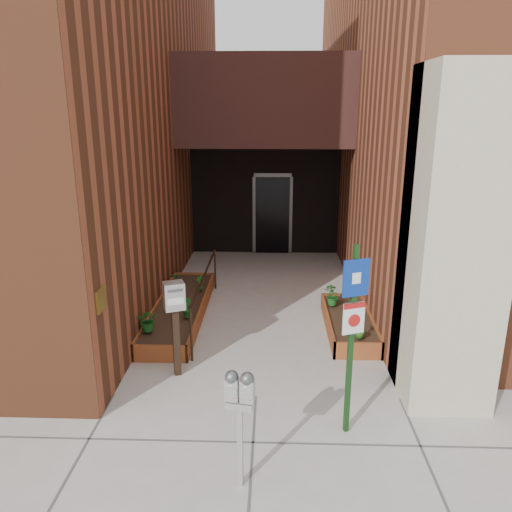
{
  "coord_description": "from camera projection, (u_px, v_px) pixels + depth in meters",
  "views": [
    {
      "loc": [
        0.21,
        -6.1,
        3.87
      ],
      "look_at": [
        -0.06,
        1.8,
        1.51
      ],
      "focal_mm": 35.0,
      "sensor_mm": 36.0,
      "label": 1
    }
  ],
  "objects": [
    {
      "name": "sign_post",
      "position": [
        353.0,
        322.0,
        5.79
      ],
      "size": [
        0.31,
        0.14,
        2.41
      ],
      "color": "#163A15",
      "rests_on": "ground"
    },
    {
      "name": "ground",
      "position": [
        256.0,
        397.0,
        6.96
      ],
      "size": [
        80.0,
        80.0,
        0.0
      ],
      "primitive_type": "plane",
      "color": "#9E9991",
      "rests_on": "ground"
    },
    {
      "name": "planter_right",
      "position": [
        349.0,
        324.0,
        8.97
      ],
      "size": [
        0.8,
        2.2,
        0.3
      ],
      "color": "maroon",
      "rests_on": "ground"
    },
    {
      "name": "shrub_right_a",
      "position": [
        360.0,
        329.0,
        8.02
      ],
      "size": [
        0.23,
        0.23,
        0.31
      ],
      "primitive_type": "imported",
      "rotation": [
        0.0,
        0.0,
        1.15
      ],
      "color": "#2A5D1A",
      "rests_on": "planter_right"
    },
    {
      "name": "shrub_right_c",
      "position": [
        333.0,
        297.0,
        9.34
      ],
      "size": [
        0.42,
        0.42,
        0.34
      ],
      "primitive_type": "imported",
      "rotation": [
        0.0,
        0.0,
        4.15
      ],
      "color": "#1A5C1E",
      "rests_on": "planter_right"
    },
    {
      "name": "architecture",
      "position": [
        258.0,
        60.0,
        12.14
      ],
      "size": [
        20.0,
        14.6,
        10.0
      ],
      "color": "brown",
      "rests_on": "ground"
    },
    {
      "name": "payment_dropbox",
      "position": [
        175.0,
        309.0,
        7.24
      ],
      "size": [
        0.35,
        0.31,
        1.47
      ],
      "color": "black",
      "rests_on": "ground"
    },
    {
      "name": "shrub_left_b",
      "position": [
        186.0,
        308.0,
        8.82
      ],
      "size": [
        0.24,
        0.24,
        0.34
      ],
      "primitive_type": "imported",
      "rotation": [
        0.0,
        0.0,
        1.93
      ],
      "color": "#1B5E1E",
      "rests_on": "planter_left"
    },
    {
      "name": "shrub_left_c",
      "position": [
        176.0,
        282.0,
        10.06
      ],
      "size": [
        0.26,
        0.26,
        0.38
      ],
      "primitive_type": "imported",
      "rotation": [
        0.0,
        0.0,
        3.39
      ],
      "color": "#195A1E",
      "rests_on": "planter_left"
    },
    {
      "name": "shrub_right_b",
      "position": [
        331.0,
        292.0,
        9.54
      ],
      "size": [
        0.25,
        0.25,
        0.36
      ],
      "primitive_type": "imported",
      "rotation": [
        0.0,
        0.0,
        2.75
      ],
      "color": "#1D5F1B",
      "rests_on": "planter_right"
    },
    {
      "name": "parking_meter",
      "position": [
        240.0,
        399.0,
        5.04
      ],
      "size": [
        0.31,
        0.17,
        1.35
      ],
      "color": "#B3B4B6",
      "rests_on": "ground"
    },
    {
      "name": "planter_left",
      "position": [
        180.0,
        311.0,
        9.56
      ],
      "size": [
        0.9,
        3.6,
        0.3
      ],
      "color": "maroon",
      "rests_on": "ground"
    },
    {
      "name": "shrub_left_a",
      "position": [
        148.0,
        320.0,
        8.26
      ],
      "size": [
        0.39,
        0.39,
        0.39
      ],
      "primitive_type": "imported",
      "rotation": [
        0.0,
        0.0,
        0.12
      ],
      "color": "#185719",
      "rests_on": "planter_left"
    },
    {
      "name": "handrail",
      "position": [
        205.0,
        282.0,
        9.32
      ],
      "size": [
        0.04,
        3.34,
        0.9
      ],
      "color": "black",
      "rests_on": "ground"
    },
    {
      "name": "shrub_left_d",
      "position": [
        200.0,
        283.0,
        10.06
      ],
      "size": [
        0.24,
        0.24,
        0.33
      ],
      "primitive_type": "imported",
      "rotation": [
        0.0,
        0.0,
        5.65
      ],
      "color": "#1D601B",
      "rests_on": "planter_left"
    }
  ]
}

